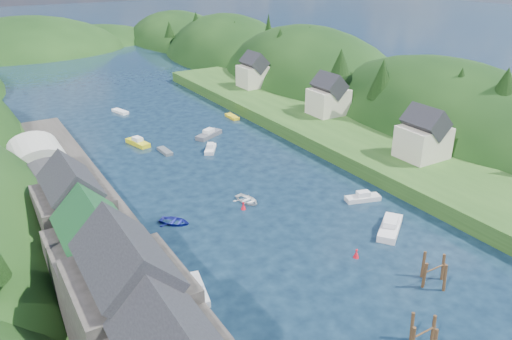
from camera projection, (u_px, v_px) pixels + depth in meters
ground at (192, 149)px, 89.26m from camera, size 600.00×600.00×0.00m
hillside_right at (309, 114)px, 133.20m from camera, size 36.00×245.56×48.00m
far_hills at (62, 75)px, 191.36m from camera, size 103.00×68.00×44.00m
hill_trees at (162, 72)px, 95.88m from camera, size 90.85×149.04×12.30m
quay_left at (105, 266)px, 53.93m from camera, size 12.00×110.00×2.00m
terrace_left_grass at (36, 285)px, 50.51m from camera, size 12.00×110.00×2.50m
quayside_buildings at (118, 294)px, 39.88m from camera, size 8.00×35.84×12.90m
boat_sheds at (46, 173)px, 66.17m from camera, size 7.00×21.00×7.50m
terrace_right at (337, 134)px, 92.82m from camera, size 16.00×120.00×2.40m
right_bank_cottages at (323, 97)px, 98.92m from camera, size 9.00×59.24×8.41m
piling_cluster_near at (423, 337)px, 43.71m from camera, size 3.05×2.86×3.52m
piling_cluster_far at (434, 273)px, 52.36m from camera, size 3.42×3.17×3.65m
channel_buoy_near at (356, 254)px, 57.14m from camera, size 0.70×0.70×1.10m
channel_buoy_far at (243, 206)px, 67.94m from camera, size 0.70×0.70×1.10m
moored_boats at (234, 186)px, 73.78m from camera, size 33.97×88.91×1.78m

